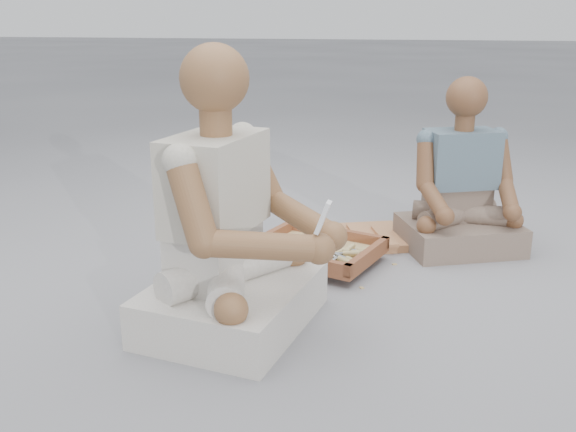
% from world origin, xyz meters
% --- Properties ---
extents(ground, '(60.00, 60.00, 0.00)m').
position_xyz_m(ground, '(0.00, 0.00, 0.00)').
color(ground, gray).
rests_on(ground, ground).
extents(carved_panel, '(0.67, 0.56, 0.04)m').
position_xyz_m(carved_panel, '(0.05, 0.69, 0.02)').
color(carved_panel, '#AA6D41').
rests_on(carved_panel, ground).
extents(tool_tray, '(0.62, 0.55, 0.07)m').
position_xyz_m(tool_tray, '(-0.04, 0.39, 0.06)').
color(tool_tray, brown).
rests_on(tool_tray, carved_panel).
extents(chisel_0, '(0.18, 0.16, 0.02)m').
position_xyz_m(chisel_0, '(0.08, 0.26, 0.07)').
color(chisel_0, silver).
rests_on(chisel_0, tool_tray).
extents(chisel_1, '(0.21, 0.11, 0.02)m').
position_xyz_m(chisel_1, '(0.02, 0.33, 0.07)').
color(chisel_1, silver).
rests_on(chisel_1, tool_tray).
extents(chisel_2, '(0.08, 0.22, 0.02)m').
position_xyz_m(chisel_2, '(0.09, 0.38, 0.07)').
color(chisel_2, silver).
rests_on(chisel_2, tool_tray).
extents(chisel_3, '(0.22, 0.06, 0.02)m').
position_xyz_m(chisel_3, '(0.09, 0.32, 0.08)').
color(chisel_3, silver).
rests_on(chisel_3, tool_tray).
extents(chisel_4, '(0.07, 0.22, 0.02)m').
position_xyz_m(chisel_4, '(0.02, 0.29, 0.08)').
color(chisel_4, silver).
rests_on(chisel_4, tool_tray).
extents(chisel_5, '(0.21, 0.09, 0.02)m').
position_xyz_m(chisel_5, '(0.05, 0.38, 0.07)').
color(chisel_5, silver).
rests_on(chisel_5, tool_tray).
extents(chisel_6, '(0.21, 0.09, 0.02)m').
position_xyz_m(chisel_6, '(0.13, 0.33, 0.08)').
color(chisel_6, silver).
rests_on(chisel_6, tool_tray).
extents(chisel_7, '(0.18, 0.16, 0.02)m').
position_xyz_m(chisel_7, '(0.11, 0.25, 0.08)').
color(chisel_7, silver).
rests_on(chisel_7, tool_tray).
extents(chisel_8, '(0.22, 0.04, 0.02)m').
position_xyz_m(chisel_8, '(0.14, 0.39, 0.07)').
color(chisel_8, silver).
rests_on(chisel_8, tool_tray).
extents(chisel_9, '(0.22, 0.08, 0.02)m').
position_xyz_m(chisel_9, '(-0.03, 0.48, 0.08)').
color(chisel_9, silver).
rests_on(chisel_9, tool_tray).
extents(chisel_10, '(0.13, 0.20, 0.02)m').
position_xyz_m(chisel_10, '(0.00, 0.46, 0.07)').
color(chisel_10, silver).
rests_on(chisel_10, tool_tray).
extents(wood_chip_0, '(0.02, 0.02, 0.00)m').
position_xyz_m(wood_chip_0, '(-0.17, 0.75, 0.00)').
color(wood_chip_0, tan).
rests_on(wood_chip_0, ground).
extents(wood_chip_1, '(0.02, 0.02, 0.00)m').
position_xyz_m(wood_chip_1, '(-0.07, 0.75, 0.00)').
color(wood_chip_1, tan).
rests_on(wood_chip_1, ground).
extents(wood_chip_2, '(0.02, 0.02, 0.00)m').
position_xyz_m(wood_chip_2, '(0.18, 0.15, 0.00)').
color(wood_chip_2, tan).
rests_on(wood_chip_2, ground).
extents(wood_chip_3, '(0.02, 0.02, 0.00)m').
position_xyz_m(wood_chip_3, '(0.15, 0.30, 0.00)').
color(wood_chip_3, tan).
rests_on(wood_chip_3, ground).
extents(wood_chip_4, '(0.02, 0.02, 0.00)m').
position_xyz_m(wood_chip_4, '(0.30, 0.44, 0.00)').
color(wood_chip_4, tan).
rests_on(wood_chip_4, ground).
extents(wood_chip_5, '(0.02, 0.02, 0.00)m').
position_xyz_m(wood_chip_5, '(0.00, 0.72, 0.00)').
color(wood_chip_5, tan).
rests_on(wood_chip_5, ground).
extents(wood_chip_6, '(0.02, 0.02, 0.00)m').
position_xyz_m(wood_chip_6, '(0.05, 0.34, 0.00)').
color(wood_chip_6, tan).
rests_on(wood_chip_6, ground).
extents(wood_chip_7, '(0.02, 0.02, 0.00)m').
position_xyz_m(wood_chip_7, '(0.29, 0.60, 0.00)').
color(wood_chip_7, tan).
rests_on(wood_chip_7, ground).
extents(wood_chip_8, '(0.02, 0.02, 0.00)m').
position_xyz_m(wood_chip_8, '(-0.35, 0.63, 0.00)').
color(wood_chip_8, tan).
rests_on(wood_chip_8, ground).
extents(craftsman, '(0.70, 0.70, 0.97)m').
position_xyz_m(craftsman, '(-0.24, -0.26, 0.33)').
color(craftsman, beige).
rests_on(craftsman, ground).
extents(companion, '(0.63, 0.57, 0.80)m').
position_xyz_m(companion, '(0.57, 0.73, 0.27)').
color(companion, '#766255').
rests_on(companion, ground).
extents(mobile_phone, '(0.05, 0.04, 0.11)m').
position_xyz_m(mobile_phone, '(0.10, -0.39, 0.46)').
color(mobile_phone, white).
rests_on(mobile_phone, craftsman).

